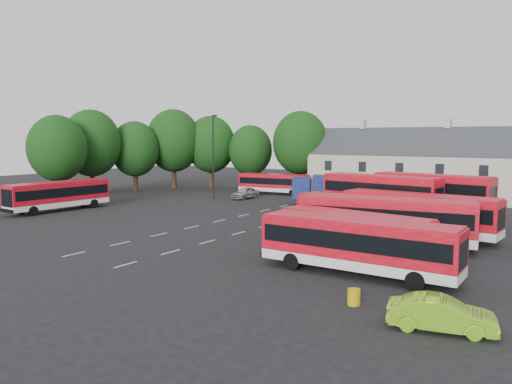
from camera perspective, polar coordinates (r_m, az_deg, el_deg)
ground at (r=45.28m, az=-5.73°, el=-3.64°), size 140.00×140.00×0.00m
lane_markings at (r=45.37m, az=-1.67°, el=-3.59°), size 5.15×33.80×0.01m
treeline at (r=72.82m, az=-8.91°, el=5.35°), size 29.92×32.59×12.01m
terrace_houses at (r=66.27m, az=20.93°, el=2.48°), size 35.70×7.13×10.06m
bus_row_a at (r=28.85m, az=11.56°, el=-5.58°), size 11.30×2.72×3.19m
bus_row_b at (r=33.05m, az=11.13°, el=-4.36°), size 10.52×3.82×2.91m
bus_row_c at (r=36.93m, az=14.63°, el=-2.80°), size 12.52×4.44×3.47m
bus_row_d at (r=40.69m, az=11.83°, el=-2.27°), size 10.99×3.87×3.04m
bus_row_e at (r=40.86m, az=18.06°, el=-2.12°), size 12.17×3.85×3.38m
bus_dd_south at (r=46.30m, az=14.02°, el=-0.46°), size 10.91×3.92×4.38m
bus_dd_north at (r=48.66m, az=19.44°, el=-0.31°), size 10.94×4.07×4.39m
bus_west at (r=56.76m, az=-21.65°, el=-0.15°), size 3.27×11.09×3.09m
bus_north at (r=68.21m, az=2.05°, el=1.14°), size 10.01×3.33×2.78m
box_truck at (r=57.35m, az=8.34°, el=0.38°), size 8.25×5.35×3.46m
silver_car at (r=63.23m, az=-1.29°, el=-0.11°), size 2.06×4.46×1.48m
lime_car at (r=21.98m, az=20.42°, el=-12.94°), size 4.44×2.38×1.39m
grit_bin at (r=24.16m, az=11.12°, el=-11.70°), size 0.60×0.60×0.75m
lamppost at (r=63.81m, az=-4.90°, el=4.34°), size 0.73×0.35×10.57m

